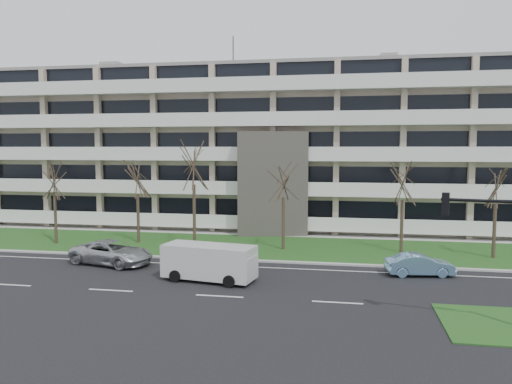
# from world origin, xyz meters

# --- Properties ---
(ground) EXTENTS (160.00, 160.00, 0.00)m
(ground) POSITION_xyz_m (0.00, 0.00, 0.00)
(ground) COLOR black
(ground) RESTS_ON ground
(grass_verge) EXTENTS (90.00, 10.00, 0.06)m
(grass_verge) POSITION_xyz_m (0.00, 13.00, 0.03)
(grass_verge) COLOR #1E4918
(grass_verge) RESTS_ON ground
(curb) EXTENTS (90.00, 0.35, 0.12)m
(curb) POSITION_xyz_m (0.00, 8.00, 0.06)
(curb) COLOR #B2B2AD
(curb) RESTS_ON ground
(sidewalk) EXTENTS (90.00, 2.00, 0.08)m
(sidewalk) POSITION_xyz_m (0.00, 18.50, 0.04)
(sidewalk) COLOR #B2B2AD
(sidewalk) RESTS_ON ground
(lane_edge_line) EXTENTS (90.00, 0.12, 0.01)m
(lane_edge_line) POSITION_xyz_m (0.00, 6.50, 0.01)
(lane_edge_line) COLOR white
(lane_edge_line) RESTS_ON ground
(apartment_building) EXTENTS (60.50, 15.10, 18.75)m
(apartment_building) POSITION_xyz_m (-0.01, 25.32, 7.61)
(apartment_building) COLOR tan
(apartment_building) RESTS_ON ground
(silver_pickup) EXTENTS (6.05, 3.91, 1.55)m
(silver_pickup) POSITION_xyz_m (-8.71, 5.66, 0.78)
(silver_pickup) COLOR #B5B8BD
(silver_pickup) RESTS_ON ground
(blue_sedan) EXTENTS (4.14, 2.00, 1.31)m
(blue_sedan) POSITION_xyz_m (10.74, 6.16, 0.65)
(blue_sedan) COLOR #7BAED6
(blue_sedan) RESTS_ON ground
(white_van) EXTENTS (5.57, 2.86, 2.06)m
(white_van) POSITION_xyz_m (-1.27, 2.87, 1.23)
(white_van) COLOR silver
(white_van) RESTS_ON ground
(tree_1) EXTENTS (3.44, 3.44, 6.87)m
(tree_1) POSITION_xyz_m (-16.27, 11.34, 5.34)
(tree_1) COLOR #382B21
(tree_1) RESTS_ON ground
(tree_2) EXTENTS (3.55, 3.55, 7.10)m
(tree_2) POSITION_xyz_m (-9.95, 12.80, 5.52)
(tree_2) COLOR #382B21
(tree_2) RESTS_ON ground
(tree_3) EXTENTS (4.31, 4.31, 8.62)m
(tree_3) POSITION_xyz_m (-5.03, 11.98, 6.71)
(tree_3) COLOR #382B21
(tree_3) RESTS_ON ground
(tree_4) EXTENTS (3.53, 3.53, 7.05)m
(tree_4) POSITION_xyz_m (1.79, 12.22, 5.48)
(tree_4) COLOR #382B21
(tree_4) RESTS_ON ground
(tree_5) EXTENTS (3.46, 3.46, 6.92)m
(tree_5) POSITION_xyz_m (10.36, 12.65, 5.38)
(tree_5) COLOR #382B21
(tree_5) RESTS_ON ground
(tree_6) EXTENTS (3.41, 3.41, 6.81)m
(tree_6) POSITION_xyz_m (16.42, 11.88, 5.29)
(tree_6) COLOR #382B21
(tree_6) RESTS_ON ground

